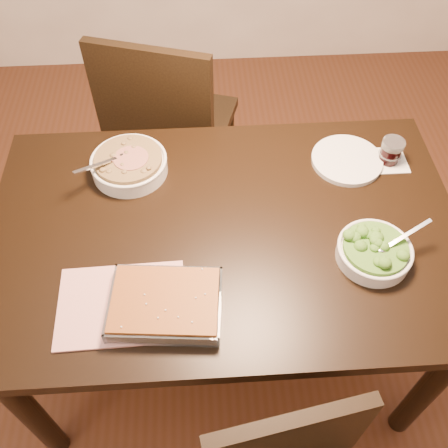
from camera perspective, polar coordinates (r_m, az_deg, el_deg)
name	(u,v)px	position (r m, az deg, el deg)	size (l,w,h in m)	color
ground	(225,340)	(2.11, 0.09, -13.07)	(4.00, 4.00, 0.00)	#4B2715
table	(225,247)	(1.54, 0.11, -2.62)	(1.40, 0.90, 0.75)	black
magazine_a	(121,304)	(1.35, -11.66, -8.95)	(0.33, 0.24, 0.01)	#C43840
coaster	(388,160)	(1.74, 18.19, 6.91)	(0.12, 0.12, 0.00)	white
stew_bowl	(129,164)	(1.62, -10.79, 6.77)	(0.24, 0.24, 0.09)	white
broccoli_bowl	(374,251)	(1.44, 16.80, -3.01)	(0.23, 0.21, 0.08)	white
baking_dish	(165,304)	(1.30, -6.71, -9.05)	(0.30, 0.24, 0.05)	silver
wine_tumbler	(391,151)	(1.71, 18.56, 7.96)	(0.07, 0.07, 0.08)	black
dinner_plate	(347,160)	(1.69, 13.86, 7.10)	(0.23, 0.23, 0.02)	silver
chair_far	(167,125)	(2.11, -6.48, 11.20)	(0.57, 0.57, 0.97)	black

